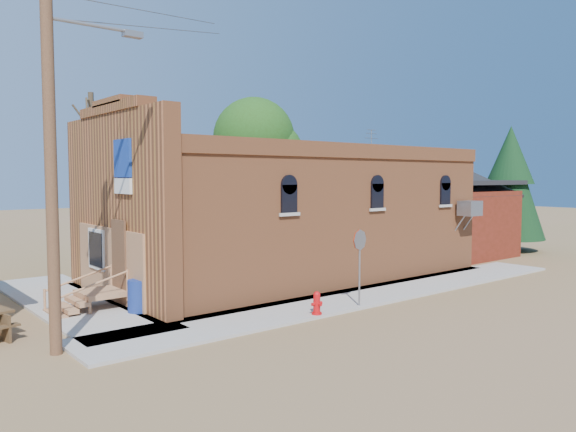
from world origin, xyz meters
TOP-DOWN VIEW (x-y plane):
  - ground at (0.00, 0.00)m, footprint 120.00×120.00m
  - sidewalk_south at (1.50, 0.90)m, footprint 19.00×2.20m
  - sidewalk_west at (-6.30, 6.00)m, footprint 2.60×10.00m
  - brick_bar at (1.64, 5.49)m, footprint 16.40×7.97m
  - red_shed at (11.50, 5.50)m, footprint 5.40×6.40m
  - utility_pole at (-8.14, 1.20)m, footprint 3.12×0.26m
  - tree_bare_near at (-3.00, 13.00)m, footprint 2.80×2.80m
  - tree_leafy at (6.00, 13.50)m, footprint 4.40×4.40m
  - evergreen_tree at (15.50, 4.00)m, footprint 3.60×3.60m
  - fire_hydrant at (-1.62, -0.00)m, footprint 0.36×0.33m
  - stop_sign at (0.07, 0.00)m, footprint 0.61×0.18m
  - trash_barrel at (-5.30, 3.39)m, footprint 0.78×0.78m

SIDE VIEW (x-z plane):
  - ground at x=0.00m, z-range 0.00..0.00m
  - sidewalk_south at x=1.50m, z-range 0.00..0.08m
  - sidewalk_west at x=-6.30m, z-range 0.00..0.08m
  - fire_hydrant at x=-1.62m, z-range 0.08..0.72m
  - trash_barrel at x=-5.30m, z-range 0.08..0.99m
  - stop_sign at x=0.07m, z-range 0.68..2.93m
  - red_shed at x=11.50m, z-range 0.12..4.42m
  - brick_bar at x=1.64m, z-range -0.81..5.49m
  - evergreen_tree at x=15.50m, z-range 0.46..6.96m
  - utility_pole at x=-8.14m, z-range 0.27..9.27m
  - tree_leafy at x=6.00m, z-range 1.86..10.01m
  - tree_bare_near at x=-3.00m, z-range 2.14..9.79m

